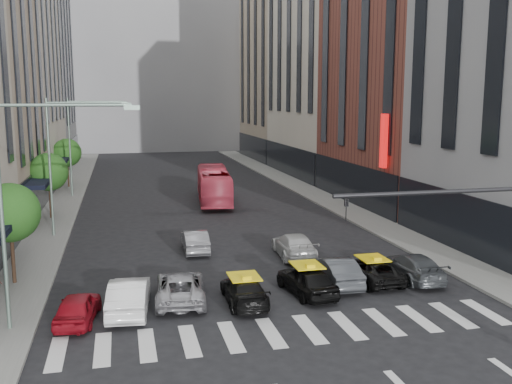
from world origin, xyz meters
TOP-DOWN VIEW (x-y plane):
  - ground at (0.00, 0.00)m, footprint 160.00×160.00m
  - sidewalk_left at (-11.50, 30.00)m, footprint 3.00×96.00m
  - sidewalk_right at (11.50, 30.00)m, footprint 3.00×96.00m
  - building_left_c at (-17.00, 46.00)m, footprint 8.00×20.00m
  - building_left_d at (-17.00, 65.00)m, footprint 8.00×18.00m
  - building_right_b at (17.00, 27.00)m, footprint 8.00×18.00m
  - building_right_c at (17.00, 46.00)m, footprint 8.00×20.00m
  - building_right_d at (17.00, 65.00)m, footprint 8.00×18.00m
  - building_far at (0.00, 85.00)m, footprint 30.00×10.00m
  - tree_near at (-11.80, 10.00)m, footprint 2.88×2.88m
  - tree_mid at (-11.80, 26.00)m, footprint 2.88×2.88m
  - tree_far at (-11.80, 42.00)m, footprint 2.88×2.88m
  - streetlamp_near at (-10.04, 4.00)m, footprint 5.38×0.25m
  - streetlamp_mid at (-10.04, 20.00)m, footprint 5.38×0.25m
  - streetlamp_far at (-10.04, 36.00)m, footprint 5.38×0.25m
  - liberty_sign at (12.60, 20.00)m, footprint 0.30×0.70m
  - car_red at (-8.44, 4.41)m, footprint 1.97×3.85m
  - car_white_front at (-6.36, 5.05)m, footprint 2.04×4.70m
  - car_silver at (-4.08, 5.91)m, footprint 2.62×4.92m
  - taxi_left at (-1.32, 4.95)m, footprint 1.82×4.27m
  - taxi_center at (1.78, 5.42)m, footprint 2.19×4.31m
  - car_grey_mid at (3.61, 6.46)m, footprint 1.55×4.31m
  - taxi_right at (5.59, 6.48)m, footprint 2.03×4.29m
  - car_grey_curb at (7.75, 6.34)m, footprint 1.98×4.62m
  - car_row2_left at (-2.33, 14.28)m, footprint 1.48×4.05m
  - car_row2_right at (3.11, 11.72)m, footprint 2.23×4.90m
  - bus at (1.46, 30.43)m, footprint 3.79×11.28m

SIDE VIEW (x-z plane):
  - ground at x=0.00m, z-range 0.00..0.00m
  - sidewalk_left at x=-11.50m, z-range 0.00..0.15m
  - sidewalk_right at x=11.50m, z-range 0.00..0.15m
  - taxi_right at x=5.59m, z-range 0.00..1.18m
  - taxi_left at x=-1.32m, z-range 0.00..1.23m
  - car_red at x=-8.44m, z-range 0.00..1.25m
  - car_silver at x=-4.08m, z-range 0.00..1.32m
  - car_grey_curb at x=7.75m, z-range 0.00..1.33m
  - car_row2_left at x=-2.33m, z-range 0.00..1.33m
  - car_row2_right at x=3.11m, z-range 0.00..1.39m
  - taxi_center at x=1.78m, z-range 0.00..1.40m
  - car_grey_mid at x=3.61m, z-range 0.00..1.41m
  - car_white_front at x=-6.36m, z-range 0.00..1.50m
  - bus at x=1.46m, z-range 0.00..3.08m
  - tree_near at x=-11.80m, z-range 1.18..6.13m
  - tree_mid at x=-11.80m, z-range 1.18..6.13m
  - tree_far at x=-11.80m, z-range 1.18..6.13m
  - streetlamp_near at x=-10.04m, z-range 1.40..10.40m
  - streetlamp_mid at x=-10.04m, z-range 1.40..10.40m
  - streetlamp_far at x=-10.04m, z-range 1.40..10.40m
  - liberty_sign at x=12.60m, z-range 4.00..8.00m
  - building_right_b at x=17.00m, z-range 0.00..26.00m
  - building_right_d at x=17.00m, z-range 0.00..28.00m
  - building_left_d at x=-17.00m, z-range 0.00..30.00m
  - building_left_c at x=-17.00m, z-range 0.00..36.00m
  - building_far at x=0.00m, z-range 0.00..36.00m
  - building_right_c at x=17.00m, z-range 0.00..40.00m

